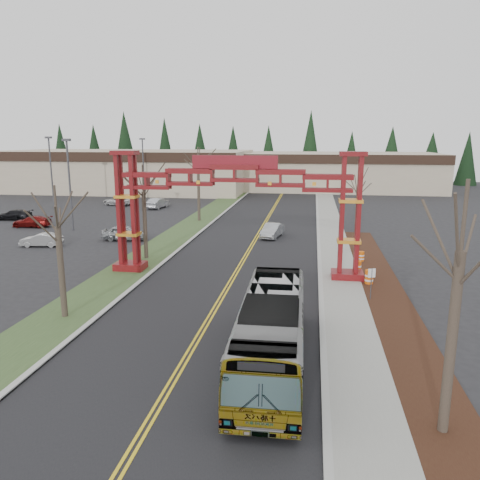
% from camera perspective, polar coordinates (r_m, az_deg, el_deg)
% --- Properties ---
extents(ground, '(200.00, 200.00, 0.00)m').
position_cam_1_polar(ground, '(18.18, -10.58, -20.34)').
color(ground, black).
rests_on(ground, ground).
extents(road, '(12.00, 110.00, 0.02)m').
position_cam_1_polar(road, '(40.92, 0.99, -1.49)').
color(road, black).
rests_on(road, ground).
extents(lane_line_left, '(0.12, 100.00, 0.01)m').
position_cam_1_polar(lane_line_left, '(40.93, 0.82, -1.46)').
color(lane_line_left, yellow).
rests_on(lane_line_left, road).
extents(lane_line_right, '(0.12, 100.00, 0.01)m').
position_cam_1_polar(lane_line_right, '(40.90, 1.16, -1.47)').
color(lane_line_right, yellow).
rests_on(lane_line_right, road).
extents(curb_right, '(0.30, 110.00, 0.15)m').
position_cam_1_polar(curb_right, '(40.55, 9.63, -1.70)').
color(curb_right, '#AFB0AA').
rests_on(curb_right, ground).
extents(sidewalk_right, '(2.60, 110.00, 0.14)m').
position_cam_1_polar(sidewalk_right, '(40.60, 11.68, -1.76)').
color(sidewalk_right, gray).
rests_on(sidewalk_right, ground).
extents(landscape_strip, '(2.60, 50.00, 0.12)m').
position_cam_1_polar(landscape_strip, '(26.66, 18.83, -9.71)').
color(landscape_strip, black).
rests_on(landscape_strip, ground).
extents(grass_median, '(4.00, 110.00, 0.08)m').
position_cam_1_polar(grass_median, '(42.71, -9.71, -1.04)').
color(grass_median, '#344B25').
rests_on(grass_median, ground).
extents(curb_left, '(0.30, 110.00, 0.15)m').
position_cam_1_polar(curb_left, '(42.16, -7.32, -1.09)').
color(curb_left, '#AFB0AA').
rests_on(curb_left, ground).
extents(gateway_arch, '(18.20, 1.60, 8.90)m').
position_cam_1_polar(gateway_arch, '(33.04, -0.64, 5.74)').
color(gateway_arch, '#5E0E0C').
rests_on(gateway_arch, ground).
extents(retail_building_west, '(46.00, 22.30, 7.50)m').
position_cam_1_polar(retail_building_west, '(93.50, -13.58, 8.26)').
color(retail_building_west, '#B9A88E').
rests_on(retail_building_west, ground).
extents(retail_building_east, '(38.00, 20.30, 7.00)m').
position_cam_1_polar(retail_building_east, '(94.65, 11.72, 8.24)').
color(retail_building_east, '#B9A88E').
rests_on(retail_building_east, ground).
extents(conifer_treeline, '(116.10, 5.60, 13.00)m').
position_cam_1_polar(conifer_treeline, '(106.55, 6.16, 10.45)').
color(conifer_treeline, black).
rests_on(conifer_treeline, ground).
extents(transit_bus, '(2.92, 11.45, 3.17)m').
position_cam_1_polar(transit_bus, '(20.68, 3.88, -10.98)').
color(transit_bus, '#96979C').
rests_on(transit_bus, ground).
extents(silver_sedan, '(2.21, 4.42, 1.39)m').
position_cam_1_polar(silver_sedan, '(47.09, 3.95, 1.17)').
color(silver_sedan, '#A5A8AD').
rests_on(silver_sedan, ground).
extents(parked_car_near_a, '(4.46, 2.18, 1.46)m').
position_cam_1_polar(parked_car_near_a, '(46.98, -13.88, 0.85)').
color(parked_car_near_a, '#95999B').
rests_on(parked_car_near_a, ground).
extents(parked_car_near_b, '(3.85, 1.75, 1.23)m').
position_cam_1_polar(parked_car_near_b, '(46.76, -23.06, 0.02)').
color(parked_car_near_b, '#BABABA').
rests_on(parked_car_near_b, ground).
extents(parked_car_mid_a, '(4.36, 1.96, 1.24)m').
position_cam_1_polar(parked_car_mid_a, '(57.46, -24.04, 2.07)').
color(parked_car_mid_a, maroon).
rests_on(parked_car_mid_a, ground).
extents(parked_car_far_a, '(2.17, 4.66, 1.48)m').
position_cam_1_polar(parked_car_far_a, '(67.80, -10.00, 4.45)').
color(parked_car_far_a, '#A6A7AE').
rests_on(parked_car_far_a, ground).
extents(parked_car_far_b, '(5.00, 3.63, 1.26)m').
position_cam_1_polar(parked_car_far_b, '(72.11, -14.74, 4.61)').
color(parked_car_far_b, silver).
rests_on(parked_car_far_b, ground).
extents(parked_car_far_c, '(4.36, 1.82, 1.26)m').
position_cam_1_polar(parked_car_far_c, '(63.46, -25.83, 2.78)').
color(parked_car_far_c, black).
rests_on(parked_car_far_c, ground).
extents(bare_tree_median_near, '(3.36, 3.36, 7.35)m').
position_cam_1_polar(bare_tree_median_near, '(26.80, -21.35, 1.46)').
color(bare_tree_median_near, '#382D26').
rests_on(bare_tree_median_near, ground).
extents(bare_tree_median_mid, '(3.30, 3.30, 7.72)m').
position_cam_1_polar(bare_tree_median_mid, '(38.47, -11.68, 5.71)').
color(bare_tree_median_mid, '#382D26').
rests_on(bare_tree_median_mid, ground).
extents(bare_tree_median_far, '(3.44, 3.44, 8.79)m').
position_cam_1_polar(bare_tree_median_far, '(55.89, -5.12, 8.87)').
color(bare_tree_median_far, '#382D26').
rests_on(bare_tree_median_far, ground).
extents(bare_tree_right_near, '(3.37, 3.37, 8.56)m').
position_cam_1_polar(bare_tree_right_near, '(15.98, 25.31, -1.41)').
color(bare_tree_right_near, '#382D26').
rests_on(bare_tree_right_near, ground).
extents(bare_tree_right_far, '(2.92, 2.92, 6.71)m').
position_cam_1_polar(bare_tree_right_far, '(49.62, 14.18, 6.14)').
color(bare_tree_right_far, '#382D26').
rests_on(bare_tree_right_far, ground).
extents(light_pole_near, '(0.84, 0.42, 9.74)m').
position_cam_1_polar(light_pole_near, '(53.22, -20.09, 7.10)').
color(light_pole_near, '#3F3F44').
rests_on(light_pole_near, ground).
extents(light_pole_mid, '(0.87, 0.43, 10.02)m').
position_cam_1_polar(light_pole_mid, '(71.49, -22.06, 8.22)').
color(light_pole_mid, '#3F3F44').
rests_on(light_pole_mid, ground).
extents(light_pole_far, '(0.85, 0.43, 9.81)m').
position_cam_1_polar(light_pole_far, '(79.24, -11.71, 9.08)').
color(light_pole_far, '#3F3F44').
rests_on(light_pole_far, ground).
extents(street_sign, '(0.46, 0.18, 2.05)m').
position_cam_1_polar(street_sign, '(29.52, 15.74, -4.46)').
color(street_sign, '#3F3F44').
rests_on(street_sign, ground).
extents(barrel_south, '(0.57, 0.57, 1.06)m').
position_cam_1_polar(barrel_south, '(32.91, 15.46, -4.44)').
color(barrel_south, '#E65F0C').
rests_on(barrel_south, ground).
extents(barrel_mid, '(0.58, 0.58, 1.08)m').
position_cam_1_polar(barrel_mid, '(35.02, 14.10, -3.34)').
color(barrel_mid, '#E65F0C').
rests_on(barrel_mid, ground).
extents(barrel_north, '(0.48, 0.48, 0.89)m').
position_cam_1_polar(barrel_north, '(38.76, 14.56, -2.01)').
color(barrel_north, '#E65F0C').
rests_on(barrel_north, ground).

